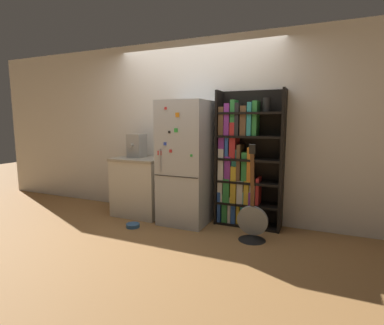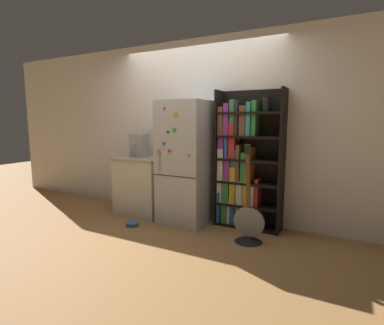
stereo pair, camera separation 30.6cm
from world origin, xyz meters
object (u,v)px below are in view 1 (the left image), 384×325
at_px(espresso_machine, 137,146).
at_px(guitar, 252,227).
at_px(refrigerator, 187,163).
at_px(pet_bowl, 133,225).
at_px(bookshelf, 242,164).

relative_size(espresso_machine, guitar, 0.30).
height_order(refrigerator, guitar, refrigerator).
xyz_separation_m(guitar, pet_bowl, (-1.57, -0.21, -0.14)).
bearing_deg(bookshelf, pet_bowl, -150.95).
relative_size(bookshelf, pet_bowl, 9.95).
distance_m(espresso_machine, guitar, 2.11).
bearing_deg(espresso_machine, bookshelf, 5.12).
bearing_deg(bookshelf, espresso_machine, -174.88).
bearing_deg(refrigerator, guitar, -16.95).
xyz_separation_m(bookshelf, guitar, (0.27, -0.51, -0.68)).
distance_m(bookshelf, pet_bowl, 1.70).
bearing_deg(espresso_machine, pet_bowl, -62.62).
xyz_separation_m(bookshelf, espresso_machine, (-1.60, -0.14, 0.21)).
bearing_deg(bookshelf, guitar, -62.04).
xyz_separation_m(espresso_machine, guitar, (1.88, -0.37, -0.88)).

